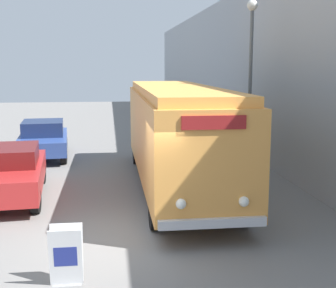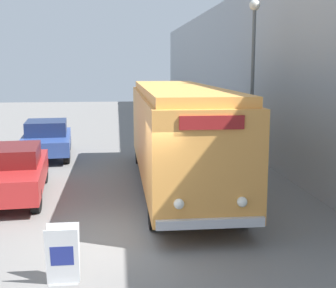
% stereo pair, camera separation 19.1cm
% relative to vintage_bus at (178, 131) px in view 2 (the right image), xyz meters
% --- Properties ---
extents(ground_plane, '(80.00, 80.00, 0.00)m').
position_rel_vintage_bus_xyz_m(ground_plane, '(-1.85, -4.36, -1.79)').
color(ground_plane, slate).
extents(building_wall_right, '(0.30, 60.00, 7.18)m').
position_rel_vintage_bus_xyz_m(building_wall_right, '(4.00, 5.64, 1.80)').
color(building_wall_right, '#9EA3A8').
rests_on(building_wall_right, ground_plane).
extents(vintage_bus, '(2.40, 10.41, 3.17)m').
position_rel_vintage_bus_xyz_m(vintage_bus, '(0.00, 0.00, 0.00)').
color(vintage_bus, black).
rests_on(vintage_bus, ground_plane).
extents(sign_board, '(0.57, 0.40, 1.06)m').
position_rel_vintage_bus_xyz_m(sign_board, '(-2.88, -6.36, -1.28)').
color(sign_board, gray).
rests_on(sign_board, ground_plane).
extents(streetlamp, '(0.36, 0.36, 5.94)m').
position_rel_vintage_bus_xyz_m(streetlamp, '(2.68, 1.22, 2.11)').
color(streetlamp, '#595E60').
rests_on(streetlamp, ground_plane).
extents(parked_car_near, '(2.23, 4.73, 1.50)m').
position_rel_vintage_bus_xyz_m(parked_car_near, '(-4.96, -0.63, -1.02)').
color(parked_car_near, black).
rests_on(parked_car_near, ground_plane).
extents(parked_car_mid, '(2.29, 4.65, 1.52)m').
position_rel_vintage_bus_xyz_m(parked_car_mid, '(-4.83, 5.53, -1.01)').
color(parked_car_mid, black).
rests_on(parked_car_mid, ground_plane).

